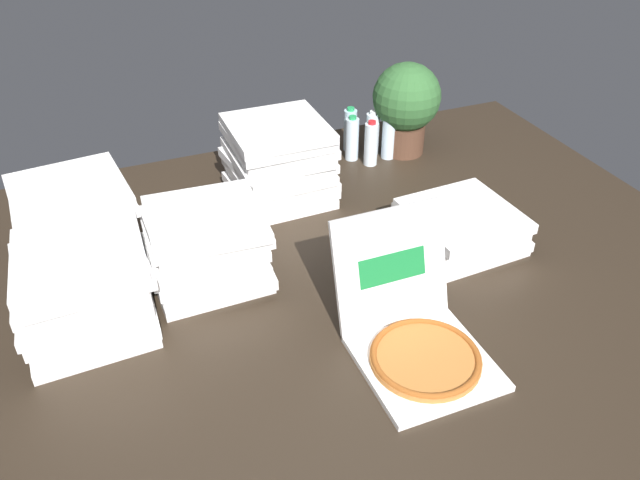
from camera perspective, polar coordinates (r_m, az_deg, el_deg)
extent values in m
cube|color=#2D2319|center=(2.36, -0.22, -4.54)|extent=(3.20, 2.40, 0.02)
cube|color=white|center=(2.10, 9.16, -10.59)|extent=(0.39, 0.39, 0.02)
cylinder|color=#B77033|center=(2.08, 9.21, -10.21)|extent=(0.35, 0.35, 0.02)
torus|color=#9C501E|center=(2.08, 9.24, -10.04)|extent=(0.34, 0.34, 0.02)
cube|color=white|center=(2.13, 6.24, -2.34)|extent=(0.39, 0.13, 0.38)
cube|color=#197A38|center=(2.12, 6.37, -2.42)|extent=(0.24, 0.03, 0.09)
cube|color=white|center=(2.64, 12.07, 0.16)|extent=(0.42, 0.42, 0.04)
cube|color=#197A38|center=(2.63, 12.12, 0.54)|extent=(0.26, 0.09, 0.00)
cube|color=white|center=(2.61, 12.29, 0.74)|extent=(0.40, 0.40, 0.04)
cube|color=#197A38|center=(2.60, 12.35, 1.13)|extent=(0.26, 0.07, 0.00)
cube|color=white|center=(2.59, 12.06, 1.51)|extent=(0.41, 0.41, 0.04)
cube|color=white|center=(2.56, 12.43, 2.10)|extent=(0.41, 0.41, 0.04)
cube|color=white|center=(2.44, -9.82, -2.74)|extent=(0.40, 0.40, 0.04)
cube|color=white|center=(2.41, -9.45, -2.12)|extent=(0.42, 0.42, 0.04)
cube|color=white|center=(2.40, -10.09, -1.21)|extent=(0.40, 0.40, 0.04)
cube|color=white|center=(2.37, -10.21, -0.49)|extent=(0.42, 0.42, 0.04)
cube|color=#197A38|center=(2.36, -10.26, -0.07)|extent=(0.26, 0.09, 0.00)
cube|color=white|center=(2.35, -10.20, 0.22)|extent=(0.41, 0.41, 0.04)
cube|color=#197A38|center=(2.34, -10.25, 0.65)|extent=(0.26, 0.08, 0.00)
cube|color=white|center=(2.33, -10.04, 1.17)|extent=(0.40, 0.40, 0.04)
cube|color=#197A38|center=(2.32, -10.10, 1.60)|extent=(0.26, 0.07, 0.00)
cube|color=white|center=(2.30, -10.07, 1.82)|extent=(0.42, 0.42, 0.04)
cube|color=white|center=(2.88, -3.53, 4.14)|extent=(0.41, 0.41, 0.04)
cube|color=#197A38|center=(2.87, -3.55, 4.50)|extent=(0.26, 0.08, 0.00)
cube|color=white|center=(2.86, -3.52, 4.83)|extent=(0.43, 0.43, 0.04)
cube|color=#197A38|center=(2.85, -3.54, 5.19)|extent=(0.26, 0.09, 0.00)
cube|color=white|center=(2.85, -3.42, 5.60)|extent=(0.41, 0.41, 0.04)
cube|color=#197A38|center=(2.84, -3.43, 5.97)|extent=(0.26, 0.08, 0.00)
cube|color=white|center=(2.82, -3.65, 6.15)|extent=(0.41, 0.41, 0.04)
cube|color=#197A38|center=(2.81, -3.66, 6.53)|extent=(0.26, 0.08, 0.00)
cube|color=white|center=(2.81, -3.74, 6.99)|extent=(0.43, 0.43, 0.04)
cube|color=white|center=(2.79, -3.77, 7.65)|extent=(0.40, 0.40, 0.04)
cube|color=white|center=(2.78, -3.50, 8.46)|extent=(0.40, 0.40, 0.04)
cube|color=white|center=(2.75, -3.77, 9.06)|extent=(0.40, 0.40, 0.04)
cube|color=white|center=(2.73, -3.78, 9.74)|extent=(0.40, 0.40, 0.04)
cube|color=white|center=(2.32, -19.53, -6.90)|extent=(0.41, 0.41, 0.04)
cube|color=white|center=(2.30, -19.28, -5.88)|extent=(0.41, 0.41, 0.04)
cube|color=#197A38|center=(2.29, -19.38, -5.48)|extent=(0.26, 0.08, 0.00)
cube|color=white|center=(2.28, -19.96, -5.17)|extent=(0.40, 0.40, 0.04)
cube|color=#197A38|center=(2.27, -20.07, -4.76)|extent=(0.26, 0.08, 0.00)
cube|color=white|center=(2.25, -20.10, -4.53)|extent=(0.41, 0.41, 0.04)
cube|color=white|center=(2.23, -19.99, -3.79)|extent=(0.41, 0.41, 0.04)
cube|color=white|center=(2.22, -20.45, -2.79)|extent=(0.40, 0.40, 0.04)
cube|color=white|center=(2.18, -20.24, -2.17)|extent=(0.41, 0.41, 0.04)
cube|color=#197A38|center=(2.17, -20.35, -1.73)|extent=(0.26, 0.08, 0.00)
cube|color=white|center=(2.16, -20.43, -1.30)|extent=(0.41, 0.41, 0.04)
cube|color=white|center=(2.67, -19.96, -0.92)|extent=(0.43, 0.43, 0.04)
cube|color=#197A38|center=(2.66, -20.05, -0.56)|extent=(0.26, 0.10, 0.00)
cube|color=white|center=(2.65, -20.30, -0.20)|extent=(0.40, 0.40, 0.04)
cube|color=#197A38|center=(2.64, -20.39, 0.17)|extent=(0.26, 0.07, 0.00)
cube|color=white|center=(2.63, -20.48, 0.43)|extent=(0.40, 0.40, 0.04)
cube|color=white|center=(2.60, -20.47, 1.04)|extent=(0.42, 0.42, 0.04)
cube|color=#197A38|center=(2.59, -20.56, 1.42)|extent=(0.26, 0.09, 0.00)
cube|color=white|center=(2.58, -20.78, 1.77)|extent=(0.40, 0.40, 0.04)
cube|color=white|center=(2.57, -21.13, 2.61)|extent=(0.41, 0.41, 0.04)
cube|color=white|center=(2.54, -20.86, 3.27)|extent=(0.43, 0.43, 0.04)
cube|color=white|center=(2.53, -21.23, 4.06)|extent=(0.43, 0.43, 0.04)
cylinder|color=white|center=(3.21, 4.61, 9.24)|extent=(0.06, 0.06, 0.21)
cylinder|color=white|center=(3.17, 4.71, 11.06)|extent=(0.04, 0.04, 0.02)
cylinder|color=white|center=(3.11, 4.49, 8.36)|extent=(0.06, 0.06, 0.21)
cylinder|color=red|center=(3.06, 4.59, 10.23)|extent=(0.04, 0.04, 0.02)
cylinder|color=silver|center=(3.16, 2.82, 8.82)|extent=(0.06, 0.06, 0.21)
cylinder|color=#239951|center=(3.11, 2.88, 10.67)|extent=(0.04, 0.04, 0.02)
cylinder|color=silver|center=(3.29, 6.17, 9.82)|extent=(0.06, 0.06, 0.21)
cylinder|color=#239951|center=(3.25, 6.30, 11.61)|extent=(0.04, 0.04, 0.02)
cylinder|color=silver|center=(3.18, 6.04, 8.90)|extent=(0.06, 0.06, 0.21)
cylinder|color=#239951|center=(3.14, 6.16, 10.73)|extent=(0.04, 0.04, 0.02)
cylinder|color=silver|center=(3.24, 2.66, 9.58)|extent=(0.06, 0.06, 0.21)
cylinder|color=#239951|center=(3.20, 2.71, 11.39)|extent=(0.04, 0.04, 0.02)
cylinder|color=#513323|center=(3.26, 7.32, 8.90)|extent=(0.20, 0.20, 0.15)
sphere|color=#2F5F2E|center=(3.18, 7.61, 12.33)|extent=(0.32, 0.32, 0.32)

